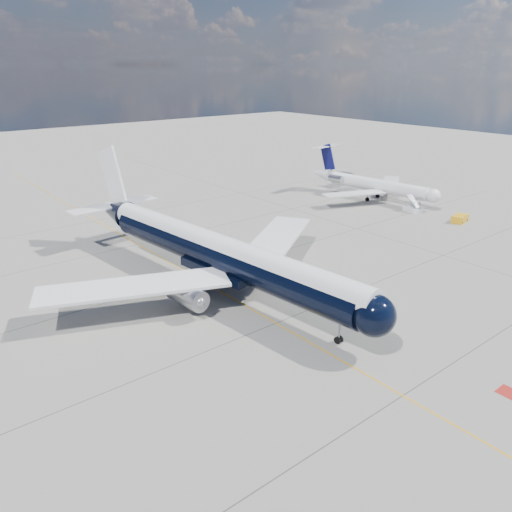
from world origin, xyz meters
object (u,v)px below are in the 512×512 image
object	(u,v)px
main_airliner	(214,251)
regional_jet	(369,183)
service_tug	(460,219)
boarding_stair	(413,209)

from	to	relation	value
main_airliner	regional_jet	bearing A→B (deg)	12.43
service_tug	regional_jet	bearing A→B (deg)	79.72
main_airliner	service_tug	bearing A→B (deg)	-11.01
boarding_stair	service_tug	distance (m)	8.51
main_airliner	boarding_stair	bearing A→B (deg)	-0.27
regional_jet	boarding_stair	distance (m)	11.14
boarding_stair	service_tug	size ratio (longest dim) A/B	0.92
service_tug	boarding_stair	bearing A→B (deg)	85.49
boarding_stair	service_tug	bearing A→B (deg)	-76.87
boarding_stair	regional_jet	bearing A→B (deg)	92.85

